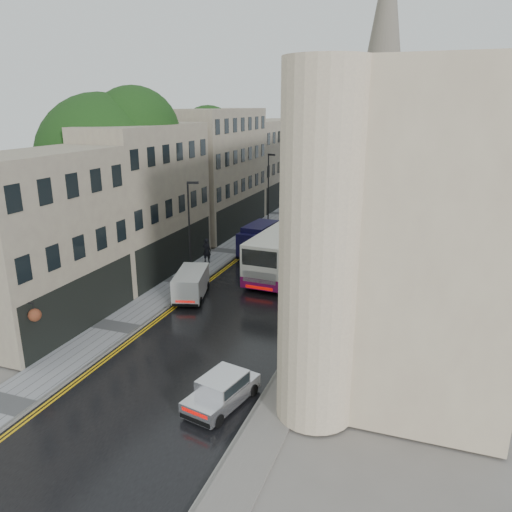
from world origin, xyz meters
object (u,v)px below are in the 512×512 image
Objects in this scene: white_van at (174,292)px; navy_van at (241,242)px; white_lorry at (336,227)px; lamp_post_near at (190,233)px; lamp_post_far at (268,193)px; tree_far at (189,171)px; silver_hatchback at (189,400)px; pedestrian at (207,250)px; tree_near at (105,182)px; cream_bus at (257,258)px.

navy_van reaches higher than white_van.
white_lorry is at bearing 51.36° from white_van.
lamp_post_far reaches higher than lamp_post_near.
silver_hatchback is at bearing -63.29° from tree_far.
lamp_post_far is at bearing 65.91° from lamp_post_near.
tree_near is at bearing 31.09° from pedestrian.
silver_hatchback is 0.90× the size of white_van.
white_lorry reaches higher than white_van.
white_van is at bearing -114.57° from cream_bus.
tree_near is 1.11× the size of tree_far.
lamp_post_near is at bearing 87.30° from white_van.
lamp_post_far is (-3.96, 14.57, 2.24)m from cream_bus.
tree_near is 9.48m from pedestrian.
tree_far is 1.72× the size of lamp_post_near.
tree_near reaches higher than white_lorry.
navy_van is (-3.00, 4.50, -0.27)m from cream_bus.
navy_van is at bearing 55.49° from lamp_post_near.
tree_far is 16.69m from cream_bus.
tree_near is 1.88× the size of white_lorry.
cream_bus is 7.32m from white_van.
navy_van reaches higher than silver_hatchback.
tree_near is at bearing -140.67° from navy_van.
white_lorry is 1.97× the size of silver_hatchback.
cream_bus is 1.62× the size of lamp_post_far.
tree_far is 15.72m from white_lorry.
tree_near is at bearing -137.32° from white_lorry.
navy_van is at bearing 72.47° from white_van.
silver_hatchback is 0.67× the size of navy_van.
lamp_post_near is (-1.02, 4.41, 2.77)m from white_van.
tree_near reaches higher than lamp_post_near.
cream_bus is at bearing 112.34° from silver_hatchback.
lamp_post_near reaches higher than silver_hatchback.
white_van is at bearing -31.01° from tree_near.
pedestrian is (-1.81, 8.82, 0.16)m from white_van.
tree_far is (0.30, 13.00, -0.72)m from tree_near.
white_lorry reaches higher than navy_van.
lamp_post_far is at bearing 108.11° from cream_bus.
pedestrian is (-5.17, 2.36, -0.60)m from cream_bus.
tree_far reaches higher than white_lorry.
silver_hatchback is 1.87× the size of pedestrian.
cream_bus is at bearing -52.00° from lamp_post_far.
silver_hatchback is 0.52× the size of lamp_post_near.
navy_van is 0.77× the size of lamp_post_near.
tree_far is 1.00× the size of cream_bus.
lamp_post_far is at bearing 157.23° from white_lorry.
navy_van is at bearing 35.17° from tree_near.
tree_far is at bearing 129.02° from silver_hatchback.
cream_bus is 6.21× the size of pedestrian.
navy_van is 0.73× the size of lamp_post_far.
cream_bus is 1.69× the size of white_lorry.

